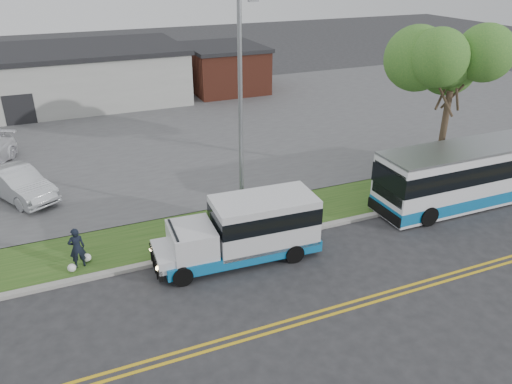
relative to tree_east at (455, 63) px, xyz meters
name	(u,v)px	position (x,y,z in m)	size (l,w,h in m)	color
ground	(195,272)	(-14.00, -3.00, -6.20)	(140.00, 140.00, 0.00)	#28282B
lane_line_north	(231,337)	(-14.00, -6.85, -6.20)	(70.00, 0.12, 0.01)	gold
lane_line_south	(234,343)	(-14.00, -7.15, -6.20)	(70.00, 0.12, 0.01)	gold
curb	(187,256)	(-14.00, -1.90, -6.13)	(80.00, 0.30, 0.15)	#9E9B93
verge	(176,235)	(-14.00, -0.10, -6.15)	(80.00, 3.30, 0.10)	#274C19
parking_lot	(121,136)	(-14.00, 14.00, -6.15)	(80.00, 25.00, 0.10)	#4C4C4F
commercial_building	(17,80)	(-20.00, 24.00, -4.02)	(25.40, 10.40, 4.35)	#9E9E99
brick_wing	(224,68)	(-3.50, 23.00, -4.24)	(6.30, 7.30, 3.90)	brown
tree_east	(455,63)	(0.00, 0.00, 0.00)	(5.20, 5.20, 8.33)	#39261F
streetlight_near	(241,110)	(-11.00, -0.27, -0.97)	(0.35, 1.53, 9.50)	gray
shuttle_bus	(249,227)	(-11.73, -2.78, -4.88)	(6.55, 2.45, 2.47)	#0E639E
transit_bus	(477,173)	(0.20, -2.40, -4.74)	(10.48, 2.55, 2.91)	silver
pedestrian	(77,248)	(-17.98, -1.04, -5.28)	(0.60, 0.39, 1.65)	black
parked_car_a	(18,184)	(-20.05, 6.24, -5.33)	(1.63, 4.68, 1.54)	silver
grocery_bag_left	(72,268)	(-18.28, -1.29, -5.94)	(0.32, 0.32, 0.32)	white
grocery_bag_right	(87,258)	(-17.68, -0.79, -5.94)	(0.32, 0.32, 0.32)	white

